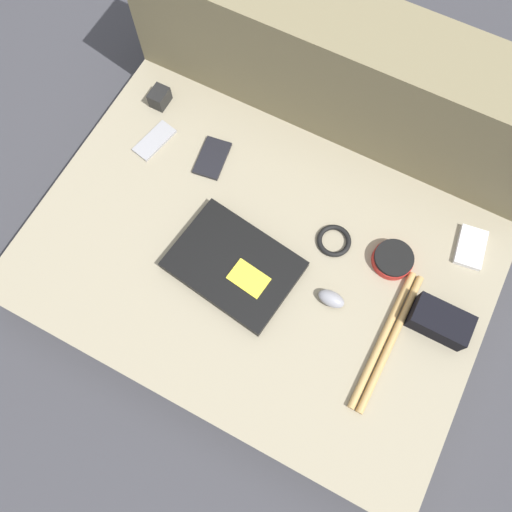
# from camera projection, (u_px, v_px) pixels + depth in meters

# --- Properties ---
(ground_plane) EXTENTS (8.00, 8.00, 0.00)m
(ground_plane) POSITION_uv_depth(u_px,v_px,m) (256.00, 275.00, 1.35)
(ground_plane) COLOR #38383D
(couch_seat) EXTENTS (1.12, 0.77, 0.14)m
(couch_seat) POSITION_uv_depth(u_px,v_px,m) (256.00, 267.00, 1.29)
(couch_seat) COLOR gray
(couch_seat) RESTS_ON ground_plane
(couch_backrest) EXTENTS (1.12, 0.20, 0.45)m
(couch_backrest) POSITION_uv_depth(u_px,v_px,m) (343.00, 89.00, 1.28)
(couch_backrest) COLOR #756B4C
(couch_backrest) RESTS_ON ground_plane
(laptop) EXTENTS (0.32, 0.25, 0.03)m
(laptop) POSITION_uv_depth(u_px,v_px,m) (234.00, 265.00, 1.20)
(laptop) COLOR black
(laptop) RESTS_ON couch_seat
(computer_mouse) EXTENTS (0.07, 0.04, 0.03)m
(computer_mouse) POSITION_uv_depth(u_px,v_px,m) (331.00, 299.00, 1.17)
(computer_mouse) COLOR gray
(computer_mouse) RESTS_ON couch_seat
(speaker_puck) EXTENTS (0.10, 0.10, 0.03)m
(speaker_puck) POSITION_uv_depth(u_px,v_px,m) (393.00, 259.00, 1.20)
(speaker_puck) COLOR red
(speaker_puck) RESTS_ON couch_seat
(phone_silver) EXTENTS (0.08, 0.13, 0.01)m
(phone_silver) POSITION_uv_depth(u_px,v_px,m) (155.00, 141.00, 1.32)
(phone_silver) COLOR #99999E
(phone_silver) RESTS_ON couch_seat
(phone_black) EXTENTS (0.08, 0.11, 0.01)m
(phone_black) POSITION_uv_depth(u_px,v_px,m) (471.00, 247.00, 1.22)
(phone_black) COLOR silver
(phone_black) RESTS_ON couch_seat
(phone_small) EXTENTS (0.09, 0.12, 0.01)m
(phone_small) POSITION_uv_depth(u_px,v_px,m) (212.00, 158.00, 1.31)
(phone_small) COLOR black
(phone_small) RESTS_ON couch_seat
(camera_pouch) EXTENTS (0.13, 0.08, 0.06)m
(camera_pouch) POSITION_uv_depth(u_px,v_px,m) (440.00, 321.00, 1.14)
(camera_pouch) COLOR black
(camera_pouch) RESTS_ON couch_seat
(charger_brick) EXTENTS (0.04, 0.05, 0.04)m
(charger_brick) POSITION_uv_depth(u_px,v_px,m) (160.00, 97.00, 1.35)
(charger_brick) COLOR black
(charger_brick) RESTS_ON couch_seat
(cable_coil) EXTENTS (0.09, 0.09, 0.01)m
(cable_coil) POSITION_uv_depth(u_px,v_px,m) (334.00, 241.00, 1.23)
(cable_coil) COLOR black
(cable_coil) RESTS_ON couch_seat
(drumstick_pair) EXTENTS (0.04, 0.35, 0.02)m
(drumstick_pair) POSITION_uv_depth(u_px,v_px,m) (387.00, 340.00, 1.15)
(drumstick_pair) COLOR tan
(drumstick_pair) RESTS_ON couch_seat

